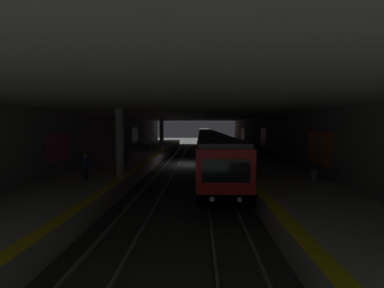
% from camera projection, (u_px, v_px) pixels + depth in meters
% --- Properties ---
extents(ground_plane, '(120.00, 120.00, 0.00)m').
position_uv_depth(ground_plane, '(191.00, 164.00, 28.17)').
color(ground_plane, '#383A38').
extents(track_left, '(60.00, 1.53, 0.16)m').
position_uv_depth(track_left, '(210.00, 164.00, 28.10)').
color(track_left, gray).
rests_on(track_left, ground).
extents(track_right, '(60.00, 1.53, 0.16)m').
position_uv_depth(track_right, '(173.00, 163.00, 28.24)').
color(track_right, gray).
rests_on(track_right, ground).
extents(platform_left, '(60.00, 5.30, 1.06)m').
position_uv_depth(platform_left, '(248.00, 160.00, 27.92)').
color(platform_left, '#A8A59E').
rests_on(platform_left, ground).
extents(platform_right, '(60.00, 5.30, 1.06)m').
position_uv_depth(platform_right, '(136.00, 160.00, 28.35)').
color(platform_right, '#A8A59E').
rests_on(platform_right, ground).
extents(wall_left, '(60.00, 0.56, 5.60)m').
position_uv_depth(wall_left, '(274.00, 140.00, 27.67)').
color(wall_left, slate).
rests_on(wall_left, ground).
extents(wall_right, '(60.00, 0.56, 5.60)m').
position_uv_depth(wall_right, '(111.00, 140.00, 28.28)').
color(wall_right, slate).
rests_on(wall_right, ground).
extents(ceiling_slab, '(60.00, 19.40, 0.40)m').
position_uv_depth(ceiling_slab, '(191.00, 114.00, 27.73)').
color(ceiling_slab, '#ADAAA3').
rests_on(ceiling_slab, wall_left).
extents(pillar_near, '(0.56, 0.56, 4.55)m').
position_uv_depth(pillar_near, '(120.00, 143.00, 16.07)').
color(pillar_near, gray).
rests_on(pillar_near, platform_right).
extents(pillar_far, '(0.56, 0.56, 4.55)m').
position_uv_depth(pillar_far, '(162.00, 134.00, 33.59)').
color(pillar_far, gray).
rests_on(pillar_far, platform_right).
extents(metro_train, '(60.65, 2.83, 3.49)m').
position_uv_depth(metro_train, '(207.00, 140.00, 41.44)').
color(metro_train, red).
rests_on(metro_train, track_left).
extents(bench_left_near, '(1.70, 0.47, 0.86)m').
position_uv_depth(bench_left_near, '(270.00, 153.00, 25.84)').
color(bench_left_near, '#262628').
rests_on(bench_left_near, platform_left).
extents(bench_left_mid, '(1.70, 0.47, 0.86)m').
position_uv_depth(bench_left_mid, '(251.00, 145.00, 35.61)').
color(bench_left_mid, '#262628').
rests_on(bench_left_mid, platform_left).
extents(bench_right_near, '(1.70, 0.47, 0.86)m').
position_uv_depth(bench_right_near, '(121.00, 150.00, 29.26)').
color(bench_right_near, '#262628').
rests_on(bench_right_near, platform_right).
extents(bench_right_mid, '(1.70, 0.47, 0.86)m').
position_uv_depth(bench_right_mid, '(129.00, 147.00, 32.37)').
color(bench_right_mid, '#262628').
rests_on(bench_right_mid, platform_right).
extents(bench_right_far, '(1.70, 0.47, 0.86)m').
position_uv_depth(bench_right_far, '(143.00, 143.00, 40.25)').
color(bench_right_far, '#262628').
rests_on(bench_right_far, platform_right).
extents(person_waiting_near, '(0.60, 0.23, 1.66)m').
position_uv_depth(person_waiting_near, '(126.00, 153.00, 22.76)').
color(person_waiting_near, black).
rests_on(person_waiting_near, platform_right).
extents(person_walking_mid, '(0.60, 0.24, 1.73)m').
position_uv_depth(person_walking_mid, '(161.00, 140.00, 42.64)').
color(person_walking_mid, '#373737').
rests_on(person_walking_mid, platform_right).
extents(person_standing_far, '(0.60, 0.23, 1.67)m').
position_uv_depth(person_standing_far, '(86.00, 166.00, 15.27)').
color(person_standing_far, black).
rests_on(person_standing_far, platform_right).
extents(suitcase_rolling, '(0.38, 0.23, 0.90)m').
position_uv_depth(suitcase_rolling, '(147.00, 149.00, 32.15)').
color(suitcase_rolling, navy).
rests_on(suitcase_rolling, platform_right).
extents(trash_bin, '(0.44, 0.44, 0.85)m').
position_uv_depth(trash_bin, '(313.00, 176.00, 14.48)').
color(trash_bin, '#595B5E').
rests_on(trash_bin, platform_left).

